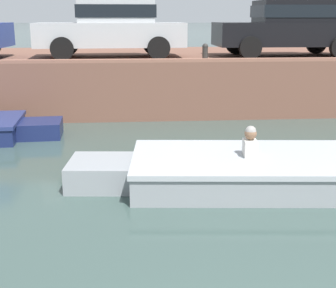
# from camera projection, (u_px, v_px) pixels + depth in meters

# --- Properties ---
(ground_plane) EXTENTS (400.00, 400.00, 0.00)m
(ground_plane) POSITION_uv_depth(u_px,v_px,m) (203.00, 190.00, 7.26)
(ground_plane) COLOR #384C47
(far_quay_wall) EXTENTS (60.00, 6.00, 1.49)m
(far_quay_wall) POSITION_uv_depth(u_px,v_px,m) (165.00, 77.00, 14.69)
(far_quay_wall) COLOR brown
(far_quay_wall) RESTS_ON ground
(far_wall_coping) EXTENTS (60.00, 0.24, 0.08)m
(far_wall_coping) POSITION_uv_depth(u_px,v_px,m) (174.00, 60.00, 11.71)
(far_wall_coping) COLOR #925F4C
(far_wall_coping) RESTS_ON far_quay_wall
(motorboat_passing) EXTENTS (6.43, 2.38, 0.97)m
(motorboat_passing) POSITION_uv_depth(u_px,v_px,m) (283.00, 170.00, 7.40)
(motorboat_passing) COLOR #93999E
(motorboat_passing) RESTS_ON ground
(car_left_inner_silver) EXTENTS (4.09, 2.03, 1.54)m
(car_left_inner_silver) POSITION_uv_depth(u_px,v_px,m) (112.00, 26.00, 12.84)
(car_left_inner_silver) COLOR #B7BABC
(car_left_inner_silver) RESTS_ON far_quay_wall
(car_centre_black) EXTENTS (4.04, 1.90, 1.54)m
(car_centre_black) POSITION_uv_depth(u_px,v_px,m) (289.00, 26.00, 13.22)
(car_centre_black) COLOR black
(car_centre_black) RESTS_ON far_quay_wall
(mooring_bollard_mid) EXTENTS (0.15, 0.15, 0.45)m
(mooring_bollard_mid) POSITION_uv_depth(u_px,v_px,m) (205.00, 52.00, 11.85)
(mooring_bollard_mid) COLOR #2D2B28
(mooring_bollard_mid) RESTS_ON far_quay_wall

